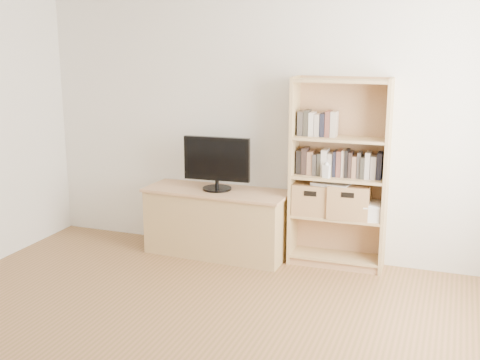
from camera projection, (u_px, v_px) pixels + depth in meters
The scene contains 11 objects.
back_wall at pixel (269, 116), 5.50m from camera, with size 4.50×0.02×2.60m, color white.
tv_stand at pixel (217, 223), 5.65m from camera, with size 1.31×0.49×0.60m, color tan.
bookshelf at pixel (339, 174), 5.24m from camera, with size 0.84×0.30×1.68m, color tan.
television at pixel (217, 164), 5.51m from camera, with size 0.62×0.05×0.49m, color black.
books_row_mid at pixel (340, 165), 5.24m from camera, with size 0.75×0.15×0.20m, color black.
books_row_upper at pixel (320, 125), 5.22m from camera, with size 0.38×0.14×0.20m, color black.
baby_monitor at pixel (326, 171), 5.17m from camera, with size 0.06×0.04×0.11m, color white.
basket_left at pixel (313, 198), 5.36m from camera, with size 0.33×0.27×0.27m, color tan.
basket_right at pixel (349, 201), 5.25m from camera, with size 0.35×0.29×0.29m, color tan.
laptop at pixel (332, 184), 5.27m from camera, with size 0.32×0.23×0.03m, color silver.
magazine_stack at pixel (370, 212), 5.21m from camera, with size 0.18×0.26×0.12m, color beige.
Camera 1 is at (1.64, -2.74, 2.00)m, focal length 45.00 mm.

